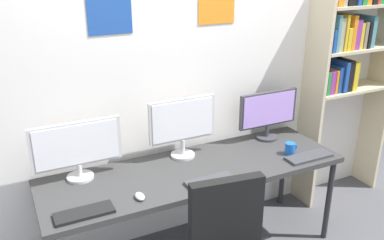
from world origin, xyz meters
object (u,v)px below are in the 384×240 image
(monitor_left, at_px, (77,148))
(monitor_center, at_px, (182,124))
(keyboard_left, at_px, (84,213))
(coffee_mug, at_px, (290,148))
(computer_mouse, at_px, (140,196))
(bookshelf, at_px, (349,49))
(desk, at_px, (195,174))
(keyboard_center, at_px, (210,181))
(monitor_right, at_px, (268,112))
(keyboard_right, at_px, (309,157))

(monitor_left, height_order, monitor_center, monitor_center)
(keyboard_left, xyz_separation_m, coffee_mug, (1.59, 0.12, 0.04))
(keyboard_left, bearing_deg, coffee_mug, 4.28)
(computer_mouse, distance_m, coffee_mug, 1.24)
(bookshelf, bearing_deg, computer_mouse, -168.01)
(monitor_left, xyz_separation_m, monitor_center, (0.77, -0.00, 0.03))
(desk, bearing_deg, bookshelf, 8.29)
(keyboard_center, bearing_deg, monitor_left, 149.97)
(keyboard_center, bearing_deg, monitor_right, 30.02)
(desk, relative_size, keyboard_left, 6.32)
(bookshelf, xyz_separation_m, monitor_center, (-1.58, -0.02, -0.40))
(keyboard_right, bearing_deg, monitor_right, 98.99)
(keyboard_left, height_order, computer_mouse, computer_mouse)
(keyboard_left, bearing_deg, monitor_center, 27.90)
(keyboard_right, bearing_deg, monitor_center, 152.10)
(monitor_center, relative_size, coffee_mug, 4.86)
(desk, relative_size, coffee_mug, 20.48)
(keyboard_center, distance_m, keyboard_right, 0.84)
(monitor_left, relative_size, coffee_mug, 5.58)
(keyboard_center, distance_m, computer_mouse, 0.49)
(bookshelf, xyz_separation_m, keyboard_left, (-2.42, -0.46, -0.65))
(keyboard_right, bearing_deg, coffee_mug, 125.09)
(keyboard_left, xyz_separation_m, computer_mouse, (0.35, 0.02, 0.01))
(monitor_center, distance_m, keyboard_center, 0.51)
(desk, distance_m, keyboard_center, 0.24)
(monitor_center, xyz_separation_m, keyboard_right, (0.84, -0.44, -0.25))
(monitor_left, bearing_deg, keyboard_center, -30.03)
(desk, height_order, monitor_right, monitor_right)
(bookshelf, height_order, keyboard_left, bookshelf)
(keyboard_left, xyz_separation_m, keyboard_right, (1.67, 0.00, 0.00))
(keyboard_center, bearing_deg, monitor_center, 90.00)
(desk, xyz_separation_m, keyboard_center, (0.00, -0.23, 0.06))
(monitor_center, bearing_deg, computer_mouse, -139.14)
(keyboard_left, relative_size, keyboard_right, 0.94)
(desk, height_order, monitor_center, monitor_center)
(keyboard_right, bearing_deg, desk, 164.61)
(monitor_center, height_order, monitor_right, monitor_center)
(desk, distance_m, keyboard_right, 0.87)
(monitor_right, bearing_deg, desk, -164.50)
(computer_mouse, bearing_deg, keyboard_left, -176.51)
(computer_mouse, bearing_deg, desk, 23.21)
(monitor_center, distance_m, keyboard_left, 0.98)
(monitor_left, distance_m, keyboard_right, 1.67)
(keyboard_center, bearing_deg, keyboard_right, 0.00)
(coffee_mug, bearing_deg, bookshelf, 22.36)
(bookshelf, xyz_separation_m, monitor_right, (-0.82, -0.02, -0.44))
(desk, distance_m, monitor_right, 0.84)
(monitor_right, relative_size, keyboard_right, 1.44)
(bookshelf, xyz_separation_m, monitor_left, (-2.35, -0.02, -0.43))
(keyboard_left, bearing_deg, keyboard_center, 0.00)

